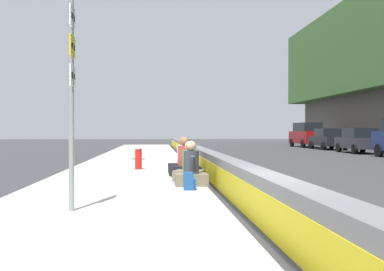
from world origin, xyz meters
TOP-DOWN VIEW (x-y plane):
  - ground_plane at (0.00, 0.00)m, footprint 160.00×160.00m
  - sidewalk_strip at (0.00, 2.65)m, footprint 80.00×4.40m
  - jersey_barrier at (0.00, 0.00)m, footprint 76.00×0.45m
  - route_sign_post at (1.27, 3.13)m, footprint 0.44×0.09m
  - fire_hydrant at (9.85, 2.33)m, footprint 0.26×0.46m
  - seated_person_foreground at (4.77, 0.82)m, footprint 0.71×0.81m
  - seated_person_middle at (5.85, 0.80)m, footprint 0.87×0.94m
  - seated_person_rear at (7.10, 0.84)m, footprint 0.85×0.95m
  - seated_person_far at (8.15, 0.83)m, footprint 0.87×0.97m
  - backpack at (3.95, 0.94)m, footprint 0.32×0.28m
  - parked_car_midline at (23.83, -12.06)m, footprint 4.55×2.06m
  - parked_car_far at (30.06, -12.24)m, footprint 4.50×1.95m
  - parked_car_farther at (35.47, -12.29)m, footprint 4.87×2.20m

SIDE VIEW (x-z plane):
  - ground_plane at x=0.00m, z-range 0.00..0.00m
  - sidewalk_strip at x=0.00m, z-range 0.00..0.14m
  - backpack at x=3.95m, z-range 0.13..0.53m
  - jersey_barrier at x=0.00m, z-range 0.00..0.85m
  - seated_person_middle at x=5.85m, z-range -0.06..1.02m
  - seated_person_foreground at x=4.77m, z-range -0.07..1.05m
  - seated_person_far at x=8.15m, z-range -0.08..1.10m
  - seated_person_rear at x=7.10m, z-range -0.08..1.10m
  - fire_hydrant at x=9.85m, z-range 0.15..1.03m
  - parked_car_midline at x=23.83m, z-range 0.01..1.72m
  - parked_car_far at x=30.06m, z-range 0.01..1.72m
  - parked_car_farther at x=35.47m, z-range 0.04..2.32m
  - route_sign_post at x=1.27m, z-range 0.43..4.03m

